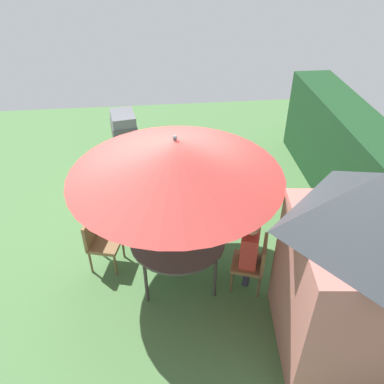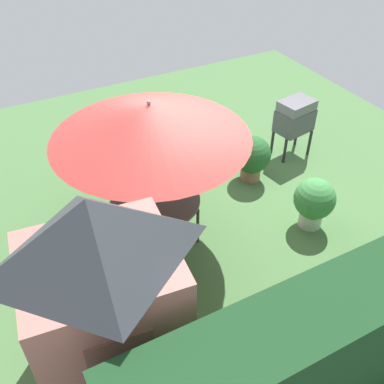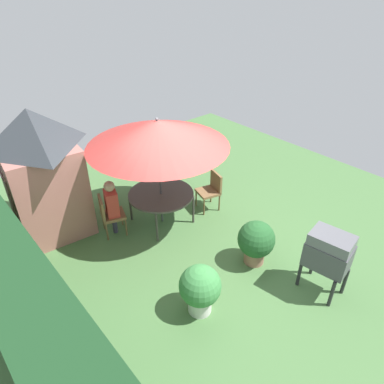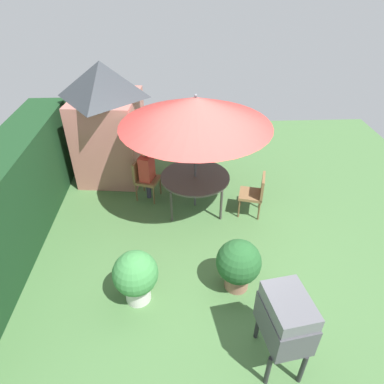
{
  "view_description": "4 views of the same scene",
  "coord_description": "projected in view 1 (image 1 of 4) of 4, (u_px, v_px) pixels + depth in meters",
  "views": [
    {
      "loc": [
        5.36,
        -0.01,
        4.69
      ],
      "look_at": [
        0.44,
        0.49,
        1.1
      ],
      "focal_mm": 36.94,
      "sensor_mm": 36.0,
      "label": 1
    },
    {
      "loc": [
        3.02,
        5.16,
        5.13
      ],
      "look_at": [
        0.54,
        0.45,
        0.85
      ],
      "focal_mm": 41.28,
      "sensor_mm": 36.0,
      "label": 2
    },
    {
      "loc": [
        -4.13,
        3.84,
        4.74
      ],
      "look_at": [
        0.38,
        -0.08,
        0.97
      ],
      "focal_mm": 32.68,
      "sensor_mm": 36.0,
      "label": 3
    },
    {
      "loc": [
        -4.72,
        0.54,
        4.38
      ],
      "look_at": [
        0.34,
        0.31,
        0.85
      ],
      "focal_mm": 31.57,
      "sensor_mm": 36.0,
      "label": 4
    }
  ],
  "objects": [
    {
      "name": "potted_plant_by_shed",
      "position": [
        219.0,
        163.0,
        7.92
      ],
      "size": [
        0.68,
        0.68,
        0.91
      ],
      "color": "silver",
      "rests_on": "ground"
    },
    {
      "name": "chair_near_shed",
      "position": [
        254.0,
        261.0,
        5.72
      ],
      "size": [
        0.59,
        0.59,
        0.9
      ],
      "color": "olive",
      "rests_on": "ground"
    },
    {
      "name": "patio_table",
      "position": [
        178.0,
        241.0,
        5.83
      ],
      "size": [
        1.41,
        1.41,
        0.73
      ],
      "color": "#47423D",
      "rests_on": "ground"
    },
    {
      "name": "person_in_red",
      "position": [
        250.0,
        247.0,
        5.58
      ],
      "size": [
        0.4,
        0.34,
        1.26
      ],
      "color": "#CC3D33",
      "rests_on": "ground"
    },
    {
      "name": "potted_plant_by_grill",
      "position": [
        141.0,
        172.0,
        7.66
      ],
      "size": [
        0.7,
        0.7,
        0.9
      ],
      "color": "#936651",
      "rests_on": "ground"
    },
    {
      "name": "patio_umbrella",
      "position": [
        175.0,
        158.0,
        4.99
      ],
      "size": [
        2.84,
        2.84,
        2.43
      ],
      "color": "#4C4C51",
      "rests_on": "ground"
    },
    {
      "name": "hedge_backdrop",
      "position": [
        362.0,
        177.0,
        6.85
      ],
      "size": [
        5.87,
        0.82,
        1.76
      ],
      "color": "#193D1E",
      "rests_on": "ground"
    },
    {
      "name": "ground_plane",
      "position": [
        162.0,
        229.0,
        7.07
      ],
      "size": [
        11.0,
        11.0,
        0.0
      ],
      "primitive_type": "plane",
      "color": "#47703D"
    },
    {
      "name": "garden_shed",
      "position": [
        352.0,
        270.0,
        4.46
      ],
      "size": [
        1.81,
        1.61,
        2.67
      ],
      "color": "#B26B60",
      "rests_on": "ground"
    },
    {
      "name": "chair_far_side",
      "position": [
        99.0,
        240.0,
        6.08
      ],
      "size": [
        0.56,
        0.57,
        0.9
      ],
      "color": "olive",
      "rests_on": "ground"
    },
    {
      "name": "bbq_grill",
      "position": [
        124.0,
        129.0,
        8.41
      ],
      "size": [
        0.77,
        0.61,
        1.2
      ],
      "color": "#47474C",
      "rests_on": "ground"
    }
  ]
}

